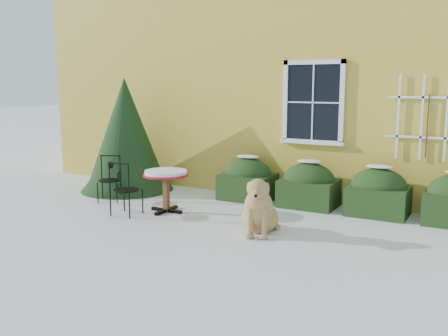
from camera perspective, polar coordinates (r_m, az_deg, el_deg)
The scene contains 8 objects.
ground at distance 7.95m, azimuth -3.50°, elevation -7.47°, with size 80.00×80.00×0.00m, color white.
house at distance 14.05m, azimuth 12.15°, elevation 12.97°, with size 12.40×8.40×6.40m.
hedge_row at distance 9.49m, azimuth 13.37°, elevation -2.40°, with size 4.95×0.80×0.91m.
evergreen_shrub at distance 11.20m, azimuth -11.10°, elevation 2.55°, with size 2.04×2.04×2.47m.
bistro_table at distance 9.15m, azimuth -6.66°, elevation -1.08°, with size 0.83×0.83×0.77m.
patio_chair_near at distance 9.05m, azimuth -11.27°, elevation -2.33°, with size 0.47×0.47×0.98m.
patio_chair_far at distance 10.27m, azimuth -12.96°, elevation -1.19°, with size 0.55×0.54×0.91m.
dog at distance 7.83m, azimuth 4.03°, elevation -4.86°, with size 0.77×1.05×0.94m.
Camera 1 is at (4.06, -6.42, 2.32)m, focal length 40.00 mm.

